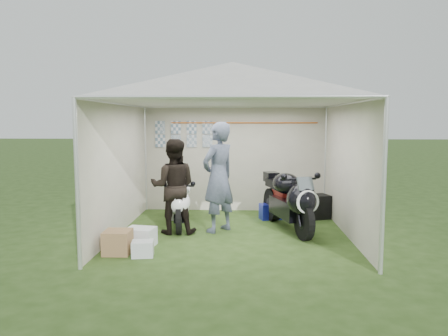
% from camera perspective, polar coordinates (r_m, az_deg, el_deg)
% --- Properties ---
extents(ground, '(80.00, 80.00, 0.00)m').
position_cam_1_polar(ground, '(7.88, 1.05, -8.48)').
color(ground, '#273F14').
rests_on(ground, ground).
extents(canopy_tent, '(5.66, 5.66, 3.00)m').
position_cam_1_polar(canopy_tent, '(7.68, 1.10, 10.52)').
color(canopy_tent, silver).
rests_on(canopy_tent, ground).
extents(motorcycle_white, '(0.52, 1.80, 0.89)m').
position_cam_1_polar(motorcycle_white, '(8.25, -5.77, -4.33)').
color(motorcycle_white, black).
rests_on(motorcycle_white, ground).
extents(motorcycle_black, '(0.91, 2.13, 1.07)m').
position_cam_1_polar(motorcycle_black, '(7.98, 8.56, -3.97)').
color(motorcycle_black, black).
rests_on(motorcycle_black, ground).
extents(paddock_stand, '(0.48, 0.37, 0.32)m').
position_cam_1_polar(paddock_stand, '(8.97, 6.10, -5.66)').
color(paddock_stand, '#1F2AD1').
rests_on(paddock_stand, ground).
extents(person_dark_jacket, '(0.85, 0.68, 1.68)m').
position_cam_1_polar(person_dark_jacket, '(7.77, -6.64, -2.40)').
color(person_dark_jacket, black).
rests_on(person_dark_jacket, ground).
extents(person_blue_jacket, '(0.83, 0.85, 1.98)m').
position_cam_1_polar(person_blue_jacket, '(7.82, -0.74, -1.21)').
color(person_blue_jacket, slate).
rests_on(person_blue_jacket, ground).
extents(equipment_box, '(0.58, 0.52, 0.49)m').
position_cam_1_polar(equipment_box, '(9.18, 11.99, -4.95)').
color(equipment_box, black).
rests_on(equipment_box, ground).
extents(crate_0, '(0.49, 0.42, 0.29)m').
position_cam_1_polar(crate_0, '(7.20, -10.82, -8.82)').
color(crate_0, silver).
rests_on(crate_0, ground).
extents(crate_1, '(0.40, 0.40, 0.35)m').
position_cam_1_polar(crate_1, '(6.86, -13.72, -9.38)').
color(crate_1, olive).
rests_on(crate_1, ground).
extents(crate_2, '(0.35, 0.30, 0.23)m').
position_cam_1_polar(crate_2, '(6.66, -10.57, -10.33)').
color(crate_2, silver).
rests_on(crate_2, ground).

